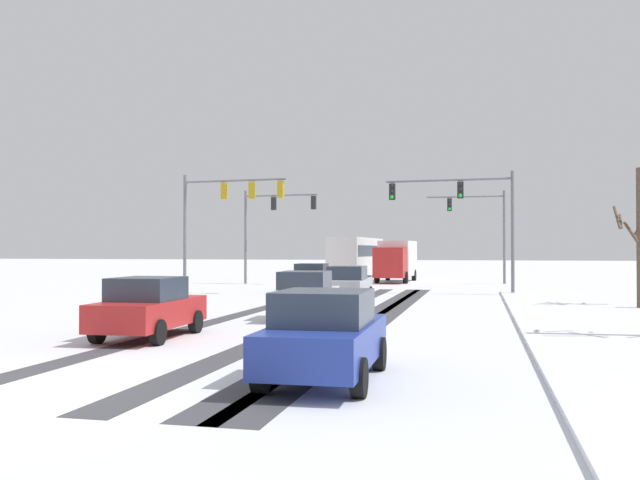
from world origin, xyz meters
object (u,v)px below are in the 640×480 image
object	(u,v)px
car_silver_second	(348,284)
car_white_third	(306,295)
box_truck_delivery	(396,260)
bare_tree_sidewalk_mid	(639,230)
traffic_signal_far_right	(483,221)
car_blue_fifth	(325,335)
car_black_lead	(312,278)
traffic_signal_far_left	(270,217)
car_red_fourth	(149,307)
bus_oncoming	(357,254)
traffic_signal_near_right	(467,206)
traffic_signal_near_left	(225,205)

from	to	relation	value
car_silver_second	car_white_third	world-z (taller)	same
box_truck_delivery	bare_tree_sidewalk_mid	distance (m)	23.62
traffic_signal_far_right	car_blue_fifth	xyz separation A→B (m)	(-2.95, -36.91, -3.57)
car_black_lead	car_silver_second	size ratio (longest dim) A/B	1.01
car_black_lead	car_blue_fifth	size ratio (longest dim) A/B	1.02
car_black_lead	traffic_signal_far_left	bearing A→B (deg)	119.78
traffic_signal_far_right	car_blue_fifth	world-z (taller)	traffic_signal_far_right
car_blue_fifth	box_truck_delivery	distance (m)	38.18
car_white_third	bare_tree_sidewalk_mid	distance (m)	14.33
car_silver_second	bare_tree_sidewalk_mid	xyz separation A→B (m)	(12.09, -0.31, 2.32)
car_red_fourth	bus_oncoming	size ratio (longest dim) A/B	0.38
traffic_signal_far_left	traffic_signal_near_right	distance (m)	15.51
traffic_signal_near_left	box_truck_delivery	bearing A→B (deg)	63.72
car_silver_second	box_truck_delivery	xyz separation A→B (m)	(-0.17, 19.82, 0.82)
car_white_third	bus_oncoming	distance (m)	34.89
car_white_third	car_blue_fifth	world-z (taller)	same
car_blue_fifth	box_truck_delivery	size ratio (longest dim) A/B	0.55
car_black_lead	bare_tree_sidewalk_mid	xyz separation A→B (m)	(15.09, -5.72, 2.32)
car_white_third	bus_oncoming	size ratio (longest dim) A/B	0.38
car_silver_second	car_blue_fifth	distance (m)	18.47
traffic_signal_near_right	car_silver_second	size ratio (longest dim) A/B	1.64
traffic_signal_far_right	car_white_third	xyz separation A→B (m)	(-6.02, -26.37, -3.57)
bus_oncoming	box_truck_delivery	bearing A→B (deg)	-59.25
car_red_fourth	car_white_third	bearing A→B (deg)	64.71
box_truck_delivery	bare_tree_sidewalk_mid	xyz separation A→B (m)	(12.27, -20.13, 1.50)
traffic_signal_near_right	car_black_lead	xyz separation A→B (m)	(-8.13, -1.45, -3.86)
traffic_signal_far_right	car_silver_second	world-z (taller)	traffic_signal_far_right
traffic_signal_far_left	car_blue_fifth	size ratio (longest dim) A/B	1.57
traffic_signal_near_right	box_truck_delivery	world-z (taller)	traffic_signal_near_right
car_white_third	car_red_fourth	size ratio (longest dim) A/B	1.00
car_black_lead	bare_tree_sidewalk_mid	distance (m)	16.30
car_blue_fifth	bare_tree_sidewalk_mid	distance (m)	20.17
traffic_signal_near_right	car_white_third	bearing A→B (deg)	-109.41
car_silver_second	car_blue_fifth	size ratio (longest dim) A/B	1.00
box_truck_delivery	traffic_signal_near_left	bearing A→B (deg)	-116.28
bus_oncoming	traffic_signal_near_left	bearing A→B (deg)	-98.42
box_truck_delivery	traffic_signal_far_left	bearing A→B (deg)	-147.39
car_white_third	bus_oncoming	bearing A→B (deg)	97.26
traffic_signal_far_right	traffic_signal_near_left	world-z (taller)	same
bare_tree_sidewalk_mid	car_white_third	bearing A→B (deg)	-148.65
traffic_signal_far_left	traffic_signal_near_left	size ratio (longest dim) A/B	1.00
traffic_signal_near_left	box_truck_delivery	distance (m)	17.29
car_white_third	car_black_lead	bearing A→B (deg)	102.97
bus_oncoming	bare_tree_sidewalk_mid	distance (m)	31.85
traffic_signal_near_left	car_silver_second	size ratio (longest dim) A/B	1.57
traffic_signal_far_left	traffic_signal_near_right	world-z (taller)	same
box_truck_delivery	bare_tree_sidewalk_mid	world-z (taller)	bare_tree_sidewalk_mid
traffic_signal_far_left	bare_tree_sidewalk_mid	world-z (taller)	traffic_signal_far_left
traffic_signal_near_left	traffic_signal_far_right	bearing A→B (deg)	45.77
car_blue_fifth	bare_tree_sidewalk_mid	xyz separation A→B (m)	(9.00, 17.90, 2.32)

